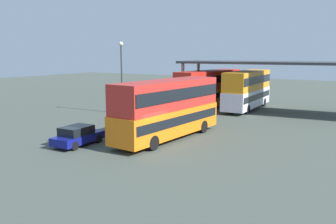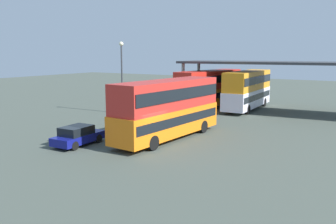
{
  "view_description": "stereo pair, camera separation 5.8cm",
  "coord_description": "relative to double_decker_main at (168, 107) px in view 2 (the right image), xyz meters",
  "views": [
    {
      "loc": [
        13.13,
        -18.84,
        6.26
      ],
      "look_at": [
        -0.11,
        3.16,
        2.0
      ],
      "focal_mm": 37.89,
      "sensor_mm": 36.0,
      "label": 1
    },
    {
      "loc": [
        13.18,
        -18.81,
        6.26
      ],
      "look_at": [
        -0.11,
        3.16,
        2.0
      ],
      "focal_mm": 37.89,
      "sensor_mm": 36.0,
      "label": 2
    }
  ],
  "objects": [
    {
      "name": "ground_plane",
      "position": [
        0.11,
        -3.17,
        -2.37
      ],
      "size": [
        140.0,
        140.0,
        0.0
      ],
      "primitive_type": "plane",
      "color": "#424B43"
    },
    {
      "name": "double_decker_main",
      "position": [
        0.0,
        0.0,
        0.0
      ],
      "size": [
        3.36,
        10.54,
        4.34
      ],
      "rotation": [
        0.0,
        0.0,
        1.49
      ],
      "color": "orange",
      "rests_on": "ground_plane"
    },
    {
      "name": "parked_hatchback",
      "position": [
        -4.32,
        -4.86,
        -1.7
      ],
      "size": [
        1.78,
        3.87,
        1.35
      ],
      "rotation": [
        0.0,
        0.0,
        1.6
      ],
      "color": "navy",
      "rests_on": "ground_plane"
    },
    {
      "name": "double_decker_near_canopy",
      "position": [
        -3.74,
        15.38,
        -0.01
      ],
      "size": [
        3.84,
        11.11,
        4.31
      ],
      "rotation": [
        0.0,
        0.0,
        1.44
      ],
      "color": "orange",
      "rests_on": "ground_plane"
    },
    {
      "name": "double_decker_mid_row",
      "position": [
        0.44,
        16.54,
        -0.01
      ],
      "size": [
        2.63,
        10.3,
        4.31
      ],
      "rotation": [
        0.0,
        0.0,
        1.59
      ],
      "color": "white",
      "rests_on": "ground_plane"
    },
    {
      "name": "depot_canopy",
      "position": [
        5.26,
        16.15,
        2.71
      ],
      "size": [
        24.32,
        7.42,
        5.4
      ],
      "rotation": [
        0.0,
        0.0,
        0.07
      ],
      "color": "#33353A",
      "rests_on": "ground_plane"
    },
    {
      "name": "lamppost_tall",
      "position": [
        -9.91,
        7.11,
        2.34
      ],
      "size": [
        0.44,
        0.44,
        7.44
      ],
      "color": "#33353A",
      "rests_on": "ground_plane"
    }
  ]
}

